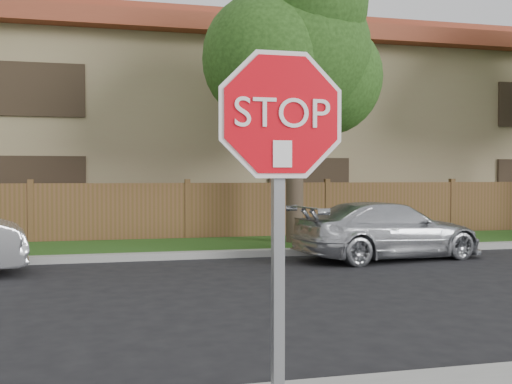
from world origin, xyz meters
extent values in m
cube|color=gray|center=(0.00, 8.15, 0.07)|extent=(70.00, 0.30, 0.15)
cube|color=#1E4714|center=(0.00, 9.80, 0.06)|extent=(70.00, 3.00, 0.12)
cube|color=brown|center=(0.00, 11.40, 0.80)|extent=(70.00, 0.12, 1.60)
cube|color=#9E8762|center=(0.00, 17.00, 3.00)|extent=(34.00, 8.00, 6.00)
cube|color=brown|center=(0.00, 17.00, 6.25)|extent=(35.20, 9.20, 0.50)
cube|color=brown|center=(0.00, 17.00, 6.85)|extent=(33.00, 5.50, 0.70)
cylinder|color=#382B21|center=(2.50, 9.70, 1.96)|extent=(0.44, 0.44, 3.92)
sphere|color=#1D3A12|center=(2.50, 9.70, 4.90)|extent=(3.80, 3.80, 3.80)
sphere|color=#1D3A12|center=(3.40, 10.00, 4.34)|extent=(3.00, 3.00, 3.00)
sphere|color=#1D3A12|center=(1.70, 9.30, 4.62)|extent=(3.20, 3.20, 3.20)
sphere|color=#1D3A12|center=(2.70, 9.10, 5.95)|extent=(2.80, 2.80, 2.80)
cube|color=gray|center=(-1.08, -1.44, 1.25)|extent=(0.06, 0.06, 2.30)
cylinder|color=white|center=(-1.08, -1.50, 2.15)|extent=(1.01, 0.02, 1.01)
cylinder|color=red|center=(-1.08, -1.51, 2.15)|extent=(0.93, 0.02, 0.93)
cube|color=white|center=(-1.08, -1.53, 1.93)|extent=(0.11, 0.00, 0.15)
imported|color=#B8BBC0|center=(3.81, 7.12, 0.61)|extent=(4.45, 2.33, 1.23)
camera|label=1|loc=(-2.01, -4.73, 1.81)|focal=42.00mm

